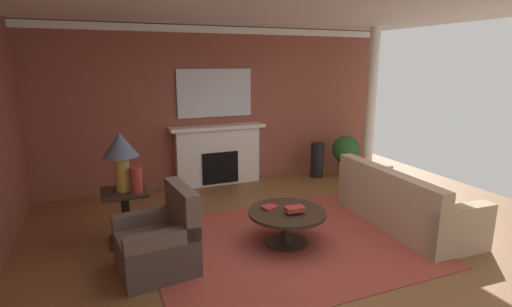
{
  "coord_description": "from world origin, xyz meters",
  "views": [
    {
      "loc": [
        -2.15,
        -4.0,
        2.29
      ],
      "look_at": [
        -0.08,
        1.07,
        1.0
      ],
      "focal_mm": 27.17,
      "sensor_mm": 36.0,
      "label": 1
    }
  ],
  "objects_px": {
    "armchair_near_window": "(160,244)",
    "sofa": "(403,205)",
    "vase_on_side_table": "(136,180)",
    "potted_plant": "(345,152)",
    "side_table": "(126,213)",
    "coffee_table": "(287,219)",
    "table_lamp": "(121,151)",
    "vase_tall_corner": "(317,160)",
    "mantel_mirror": "(215,93)",
    "fireplace": "(218,157)"
  },
  "relations": [
    {
      "from": "side_table",
      "to": "table_lamp",
      "type": "height_order",
      "value": "table_lamp"
    },
    {
      "from": "side_table",
      "to": "potted_plant",
      "type": "bearing_deg",
      "value": 18.86
    },
    {
      "from": "armchair_near_window",
      "to": "vase_on_side_table",
      "type": "height_order",
      "value": "vase_on_side_table"
    },
    {
      "from": "vase_on_side_table",
      "to": "armchair_near_window",
      "type": "bearing_deg",
      "value": -79.36
    },
    {
      "from": "vase_tall_corner",
      "to": "vase_on_side_table",
      "type": "height_order",
      "value": "vase_on_side_table"
    },
    {
      "from": "coffee_table",
      "to": "potted_plant",
      "type": "xyz_separation_m",
      "value": [
        2.53,
        2.36,
        0.16
      ]
    },
    {
      "from": "mantel_mirror",
      "to": "armchair_near_window",
      "type": "bearing_deg",
      "value": -117.7
    },
    {
      "from": "fireplace",
      "to": "coffee_table",
      "type": "bearing_deg",
      "value": -88.5
    },
    {
      "from": "side_table",
      "to": "vase_tall_corner",
      "type": "height_order",
      "value": "vase_tall_corner"
    },
    {
      "from": "sofa",
      "to": "side_table",
      "type": "xyz_separation_m",
      "value": [
        -3.7,
        0.94,
        0.1
      ]
    },
    {
      "from": "armchair_near_window",
      "to": "vase_tall_corner",
      "type": "distance_m",
      "value": 4.34
    },
    {
      "from": "potted_plant",
      "to": "armchair_near_window",
      "type": "bearing_deg",
      "value": -150.0
    },
    {
      "from": "armchair_near_window",
      "to": "side_table",
      "type": "bearing_deg",
      "value": 108.43
    },
    {
      "from": "potted_plant",
      "to": "coffee_table",
      "type": "bearing_deg",
      "value": -137.01
    },
    {
      "from": "armchair_near_window",
      "to": "table_lamp",
      "type": "bearing_deg",
      "value": 108.43
    },
    {
      "from": "armchair_near_window",
      "to": "potted_plant",
      "type": "xyz_separation_m",
      "value": [
        4.14,
        2.39,
        0.19
      ]
    },
    {
      "from": "armchair_near_window",
      "to": "side_table",
      "type": "relative_size",
      "value": 1.36
    },
    {
      "from": "coffee_table",
      "to": "side_table",
      "type": "bearing_deg",
      "value": 155.98
    },
    {
      "from": "armchair_near_window",
      "to": "mantel_mirror",
      "type": "bearing_deg",
      "value": 62.3
    },
    {
      "from": "table_lamp",
      "to": "sofa",
      "type": "bearing_deg",
      "value": -14.26
    },
    {
      "from": "sofa",
      "to": "vase_on_side_table",
      "type": "xyz_separation_m",
      "value": [
        -3.55,
        0.82,
        0.56
      ]
    },
    {
      "from": "fireplace",
      "to": "coffee_table",
      "type": "relative_size",
      "value": 1.8
    },
    {
      "from": "armchair_near_window",
      "to": "fireplace",
      "type": "bearing_deg",
      "value": 61.29
    },
    {
      "from": "sofa",
      "to": "coffee_table",
      "type": "bearing_deg",
      "value": 176.99
    },
    {
      "from": "coffee_table",
      "to": "vase_tall_corner",
      "type": "xyz_separation_m",
      "value": [
        1.93,
        2.47,
        0.02
      ]
    },
    {
      "from": "mantel_mirror",
      "to": "sofa",
      "type": "distance_m",
      "value": 3.81
    },
    {
      "from": "mantel_mirror",
      "to": "side_table",
      "type": "distance_m",
      "value": 3.05
    },
    {
      "from": "side_table",
      "to": "potted_plant",
      "type": "xyz_separation_m",
      "value": [
        4.43,
        1.51,
        0.09
      ]
    },
    {
      "from": "potted_plant",
      "to": "side_table",
      "type": "bearing_deg",
      "value": -161.14
    },
    {
      "from": "mantel_mirror",
      "to": "potted_plant",
      "type": "distance_m",
      "value": 2.94
    },
    {
      "from": "coffee_table",
      "to": "potted_plant",
      "type": "relative_size",
      "value": 1.2
    },
    {
      "from": "vase_on_side_table",
      "to": "potted_plant",
      "type": "relative_size",
      "value": 0.39
    },
    {
      "from": "fireplace",
      "to": "table_lamp",
      "type": "height_order",
      "value": "table_lamp"
    },
    {
      "from": "table_lamp",
      "to": "fireplace",
      "type": "bearing_deg",
      "value": 46.52
    },
    {
      "from": "fireplace",
      "to": "side_table",
      "type": "distance_m",
      "value": 2.66
    },
    {
      "from": "armchair_near_window",
      "to": "table_lamp",
      "type": "distance_m",
      "value": 1.3
    },
    {
      "from": "potted_plant",
      "to": "vase_tall_corner",
      "type": "bearing_deg",
      "value": 169.25
    },
    {
      "from": "mantel_mirror",
      "to": "table_lamp",
      "type": "distance_m",
      "value": 2.79
    },
    {
      "from": "sofa",
      "to": "vase_tall_corner",
      "type": "distance_m",
      "value": 2.57
    },
    {
      "from": "coffee_table",
      "to": "table_lamp",
      "type": "distance_m",
      "value": 2.26
    },
    {
      "from": "vase_on_side_table",
      "to": "table_lamp",
      "type": "bearing_deg",
      "value": 141.34
    },
    {
      "from": "mantel_mirror",
      "to": "table_lamp",
      "type": "height_order",
      "value": "mantel_mirror"
    },
    {
      "from": "sofa",
      "to": "side_table",
      "type": "distance_m",
      "value": 3.82
    },
    {
      "from": "fireplace",
      "to": "potted_plant",
      "type": "height_order",
      "value": "fireplace"
    },
    {
      "from": "armchair_near_window",
      "to": "sofa",
      "type": "bearing_deg",
      "value": -1.09
    },
    {
      "from": "fireplace",
      "to": "mantel_mirror",
      "type": "distance_m",
      "value": 1.2
    },
    {
      "from": "coffee_table",
      "to": "table_lamp",
      "type": "height_order",
      "value": "table_lamp"
    },
    {
      "from": "armchair_near_window",
      "to": "vase_tall_corner",
      "type": "bearing_deg",
      "value": 35.27
    },
    {
      "from": "sofa",
      "to": "potted_plant",
      "type": "relative_size",
      "value": 2.56
    },
    {
      "from": "mantel_mirror",
      "to": "armchair_near_window",
      "type": "height_order",
      "value": "mantel_mirror"
    }
  ]
}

